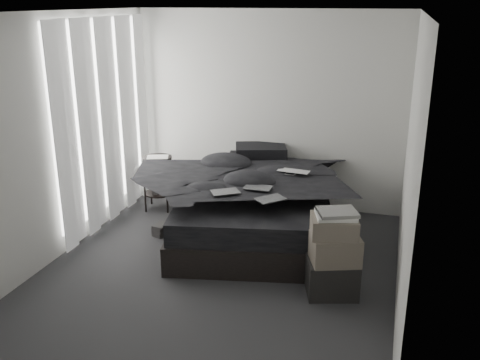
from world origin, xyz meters
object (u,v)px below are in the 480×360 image
(laptop, at_px, (292,166))
(side_stand, at_px, (158,183))
(bed, at_px, (255,222))
(box_lower, at_px, (332,277))

(laptop, xyz_separation_m, side_stand, (-1.87, 0.29, -0.49))
(bed, xyz_separation_m, side_stand, (-1.46, 0.43, 0.20))
(bed, xyz_separation_m, laptop, (0.41, 0.14, 0.70))
(laptop, relative_size, box_lower, 0.79)
(box_lower, bearing_deg, bed, 133.60)
(laptop, distance_m, side_stand, 1.96)
(laptop, height_order, box_lower, laptop)
(laptop, bearing_deg, bed, -154.50)
(bed, height_order, box_lower, box_lower)
(laptop, distance_m, box_lower, 1.59)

